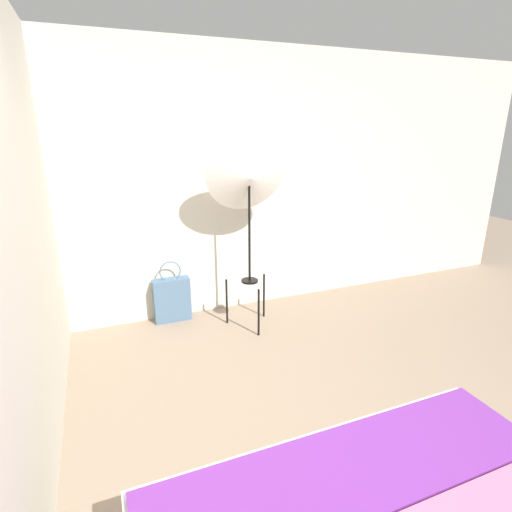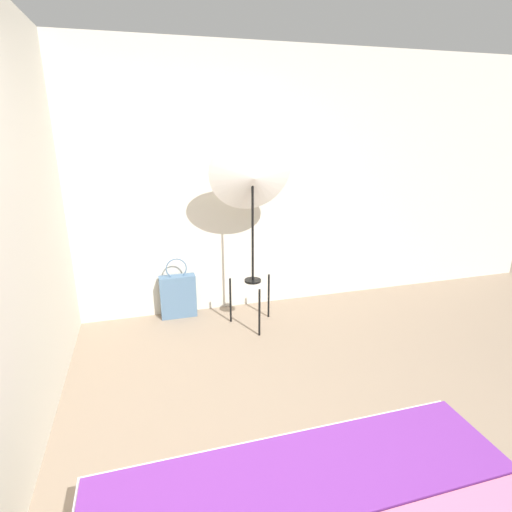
% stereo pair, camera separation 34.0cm
% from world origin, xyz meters
% --- Properties ---
extents(wall_back, '(8.00, 0.05, 2.60)m').
position_xyz_m(wall_back, '(0.00, 2.56, 1.30)').
color(wall_back, beige).
rests_on(wall_back, ground_plane).
extents(wall_side_left, '(0.05, 8.00, 2.60)m').
position_xyz_m(wall_side_left, '(-1.33, 1.00, 1.30)').
color(wall_side_left, beige).
rests_on(wall_side_left, ground_plane).
extents(photo_umbrella, '(0.76, 0.43, 1.83)m').
position_xyz_m(photo_umbrella, '(0.32, 2.06, 1.43)').
color(photo_umbrella, black).
rests_on(photo_umbrella, ground_plane).
extents(tote_bag, '(0.36, 0.12, 0.62)m').
position_xyz_m(tote_bag, '(-0.36, 2.44, 0.23)').
color(tote_bag, slate).
rests_on(tote_bag, ground_plane).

